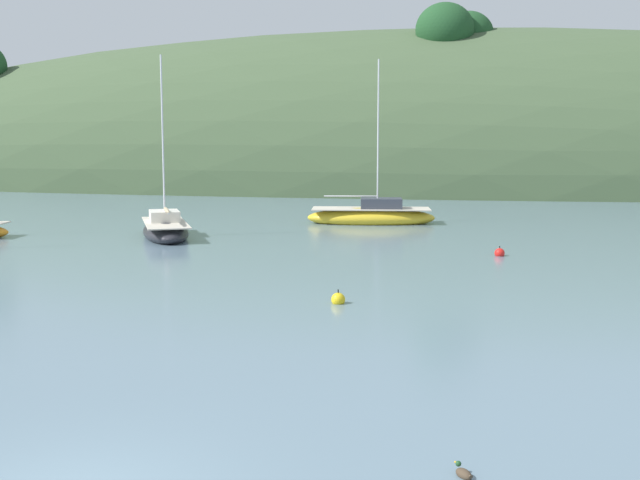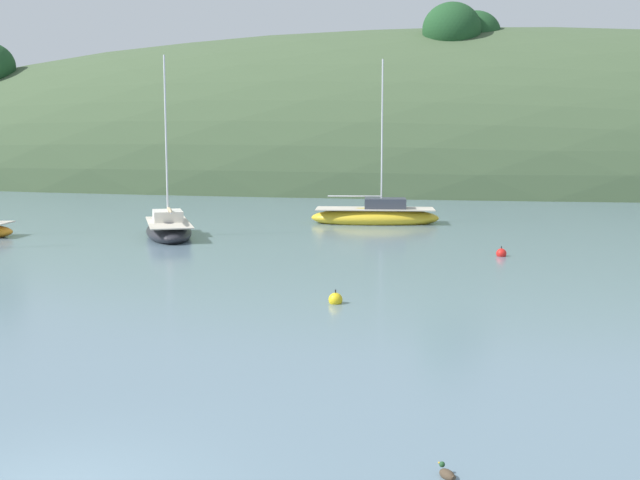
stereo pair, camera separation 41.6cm
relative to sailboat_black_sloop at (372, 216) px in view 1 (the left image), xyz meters
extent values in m
ellipsoid|color=#425638|center=(0.04, 36.34, -0.45)|extent=(150.00, 36.00, 31.58)
ellipsoid|color=#1E4723|center=(5.26, 31.63, 14.23)|extent=(4.72, 4.29, 4.29)
ellipsoid|color=#1E4723|center=(3.12, 29.31, 14.43)|extent=(5.37, 4.88, 4.88)
ellipsoid|color=gold|center=(-0.06, -0.01, -0.11)|extent=(7.84, 3.55, 1.21)
cube|color=beige|center=(-0.06, -0.01, 0.43)|extent=(7.21, 3.26, 0.06)
cube|color=#333842|center=(0.54, 0.07, 0.74)|extent=(2.62, 1.98, 0.62)
cylinder|color=silver|center=(0.32, 0.04, 4.78)|extent=(0.09, 0.09, 8.70)
cylinder|color=silver|center=(-1.26, -0.17, 1.18)|extent=(3.16, 0.49, 0.07)
ellipsoid|color=#232328|center=(-9.58, -8.61, -0.16)|extent=(4.87, 6.93, 1.06)
cube|color=beige|center=(-9.58, -8.61, 0.32)|extent=(4.48, 6.37, 0.06)
cube|color=silver|center=(-9.80, -8.13, 0.61)|extent=(2.23, 2.54, 0.57)
cylinder|color=silver|center=(-9.72, -8.31, 4.54)|extent=(0.09, 0.09, 8.44)
cylinder|color=silver|center=(-9.12, -9.56, 1.01)|extent=(1.26, 2.53, 0.07)
ellipsoid|color=tan|center=(-9.12, -9.56, 1.06)|extent=(1.33, 2.49, 0.20)
sphere|color=red|center=(6.99, -11.98, -0.32)|extent=(0.44, 0.44, 0.44)
cylinder|color=black|center=(6.99, -11.98, -0.05)|extent=(0.04, 0.04, 0.10)
sphere|color=yellow|center=(1.70, -23.09, -0.32)|extent=(0.44, 0.44, 0.44)
cylinder|color=black|center=(1.70, -23.09, -0.05)|extent=(0.04, 0.04, 0.10)
ellipsoid|color=#473828|center=(5.63, -35.38, -0.40)|extent=(0.35, 0.38, 0.16)
sphere|color=#1E4723|center=(5.54, -35.27, -0.29)|extent=(0.09, 0.09, 0.09)
cone|color=gold|center=(5.50, -35.21, -0.30)|extent=(0.06, 0.06, 0.04)
cone|color=#473828|center=(5.72, -35.51, -0.37)|extent=(0.10, 0.10, 0.08)
camera|label=1|loc=(5.59, -47.29, 4.72)|focal=45.18mm
camera|label=2|loc=(6.00, -47.21, 4.72)|focal=45.18mm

